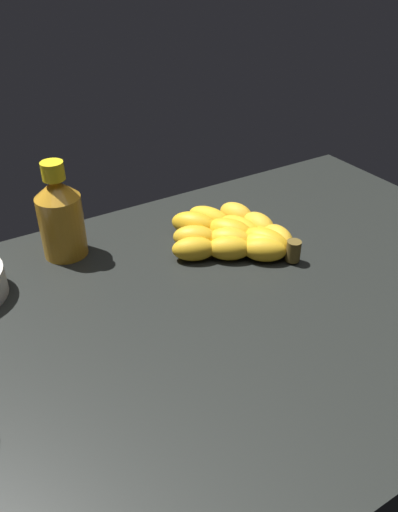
# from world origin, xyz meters

# --- Properties ---
(ground_plane) EXTENTS (0.90, 0.57, 0.05)m
(ground_plane) POSITION_xyz_m (0.00, 0.00, -0.02)
(ground_plane) COLOR black
(banana_bunch) EXTENTS (0.17, 0.19, 0.04)m
(banana_bunch) POSITION_xyz_m (0.09, 0.10, 0.02)
(banana_bunch) COLOR gold
(banana_bunch) RESTS_ON ground_plane
(honey_bottle) EXTENTS (0.06, 0.06, 0.14)m
(honey_bottle) POSITION_xyz_m (-0.13, 0.21, 0.06)
(honey_bottle) COLOR orange
(honey_bottle) RESTS_ON ground_plane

